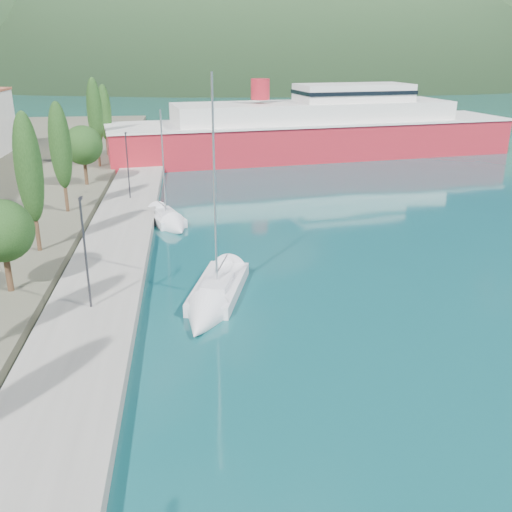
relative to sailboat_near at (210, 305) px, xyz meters
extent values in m
plane|color=#114C4F|center=(2.52, 105.15, -0.33)|extent=(1400.00, 1400.00, 0.00)
cube|color=gray|center=(-6.48, 11.15, 0.07)|extent=(5.00, 88.00, 0.80)
cylinder|color=#47301E|center=(-11.51, 2.60, 1.49)|extent=(0.36, 0.36, 2.23)
sphere|color=#1E3F16|center=(-11.51, 2.60, 4.03)|extent=(3.57, 3.57, 3.57)
cylinder|color=#47301E|center=(-11.51, 9.71, 1.42)|extent=(0.30, 0.30, 2.11)
ellipsoid|color=#1E3F16|center=(-11.51, 9.71, 6.21)|extent=(1.80, 1.80, 7.47)
cylinder|color=#47301E|center=(-11.51, 20.01, 1.39)|extent=(0.30, 0.30, 2.05)
ellipsoid|color=#1E3F16|center=(-11.51, 20.01, 6.06)|extent=(1.80, 1.80, 7.27)
cylinder|color=#47301E|center=(-11.51, 30.46, 1.61)|extent=(0.36, 0.36, 2.48)
sphere|color=#1E3F16|center=(-11.51, 30.46, 4.43)|extent=(3.97, 3.97, 3.97)
cylinder|color=#47301E|center=(-11.51, 40.21, 1.50)|extent=(0.30, 0.30, 2.26)
ellipsoid|color=#1E3F16|center=(-11.51, 40.21, 6.64)|extent=(1.80, 1.80, 8.02)
cylinder|color=#47301E|center=(-11.51, 48.10, 1.37)|extent=(0.30, 0.30, 1.99)
ellipsoid|color=#1E3F16|center=(-11.51, 48.10, 5.89)|extent=(1.80, 1.80, 7.06)
cylinder|color=#2D2D33|center=(-6.48, -0.45, 3.47)|extent=(0.12, 0.12, 6.00)
cube|color=#2D2D33|center=(-6.48, -0.20, 6.47)|extent=(0.15, 0.50, 0.12)
cylinder|color=#2D2D33|center=(-6.48, 23.67, 3.47)|extent=(0.12, 0.12, 6.00)
cube|color=#2D2D33|center=(-6.48, 23.92, 6.47)|extent=(0.15, 0.50, 0.12)
cube|color=silver|center=(0.62, 2.27, -0.06)|extent=(4.29, 7.45, 0.99)
cube|color=silver|center=(0.50, 1.82, 0.61)|extent=(2.21, 3.11, 0.39)
cylinder|color=silver|center=(0.50, 1.82, 6.50)|extent=(0.12, 0.12, 12.12)
cone|color=silver|center=(-0.56, -2.06, -0.06)|extent=(3.31, 3.83, 2.54)
cube|color=silver|center=(-3.10, 18.17, -0.09)|extent=(3.79, 5.57, 0.88)
cube|color=silver|center=(-2.98, 17.85, 0.50)|extent=(1.94, 2.37, 0.34)
cylinder|color=silver|center=(-2.98, 17.85, 4.74)|extent=(0.12, 0.12, 8.78)
cone|color=silver|center=(-2.03, 15.07, -0.09)|extent=(2.90, 2.99, 2.24)
cube|color=#A61B27|center=(16.15, 47.85, 1.74)|extent=(55.73, 19.67, 5.28)
cube|color=silver|center=(16.15, 47.85, 4.38)|extent=(56.16, 20.06, 0.28)
cube|color=silver|center=(16.15, 47.85, 5.51)|extent=(38.70, 15.13, 2.83)
cube|color=silver|center=(21.74, 48.73, 8.05)|extent=(16.20, 9.30, 2.26)
cylinder|color=#A61B27|center=(8.71, 46.68, 8.71)|extent=(2.45, 2.45, 2.64)
camera|label=1|loc=(-0.88, -29.50, 13.71)|focal=40.00mm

